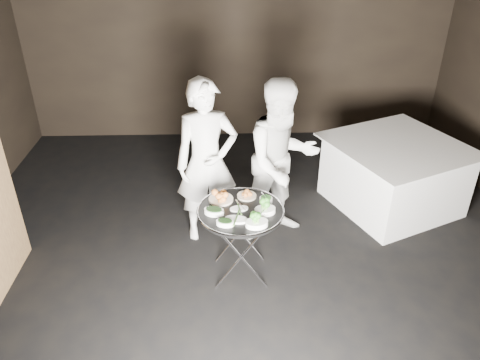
{
  "coord_description": "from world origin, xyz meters",
  "views": [
    {
      "loc": [
        -0.16,
        -3.16,
        3.02
      ],
      "look_at": [
        -0.04,
        0.41,
        0.95
      ],
      "focal_mm": 35.0,
      "sensor_mm": 36.0,
      "label": 1
    }
  ],
  "objects_px": {
    "tray_stand": "(241,240)",
    "dining_table": "(394,175)",
    "waiter_left": "(207,163)",
    "serving_tray": "(241,211)",
    "waiter_right": "(282,161)"
  },
  "relations": [
    {
      "from": "tray_stand",
      "to": "waiter_right",
      "type": "bearing_deg",
      "value": 57.69
    },
    {
      "from": "tray_stand",
      "to": "waiter_right",
      "type": "height_order",
      "value": "waiter_right"
    },
    {
      "from": "tray_stand",
      "to": "dining_table",
      "type": "height_order",
      "value": "dining_table"
    },
    {
      "from": "tray_stand",
      "to": "waiter_left",
      "type": "xyz_separation_m",
      "value": [
        -0.31,
        0.67,
        0.45
      ]
    },
    {
      "from": "tray_stand",
      "to": "dining_table",
      "type": "xyz_separation_m",
      "value": [
        1.8,
        1.17,
        -0.01
      ]
    },
    {
      "from": "tray_stand",
      "to": "waiter_left",
      "type": "bearing_deg",
      "value": 114.99
    },
    {
      "from": "waiter_left",
      "to": "dining_table",
      "type": "height_order",
      "value": "waiter_left"
    },
    {
      "from": "waiter_left",
      "to": "waiter_right",
      "type": "height_order",
      "value": "waiter_left"
    },
    {
      "from": "serving_tray",
      "to": "dining_table",
      "type": "distance_m",
      "value": 2.17
    },
    {
      "from": "tray_stand",
      "to": "dining_table",
      "type": "bearing_deg",
      "value": 33.15
    },
    {
      "from": "tray_stand",
      "to": "waiter_left",
      "type": "height_order",
      "value": "waiter_left"
    },
    {
      "from": "tray_stand",
      "to": "serving_tray",
      "type": "xyz_separation_m",
      "value": [
        0.0,
        0.0,
        0.32
      ]
    },
    {
      "from": "tray_stand",
      "to": "waiter_right",
      "type": "relative_size",
      "value": 0.42
    },
    {
      "from": "waiter_left",
      "to": "waiter_right",
      "type": "xyz_separation_m",
      "value": [
        0.74,
        0.02,
        -0.01
      ]
    },
    {
      "from": "waiter_left",
      "to": "dining_table",
      "type": "distance_m",
      "value": 2.22
    }
  ]
}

